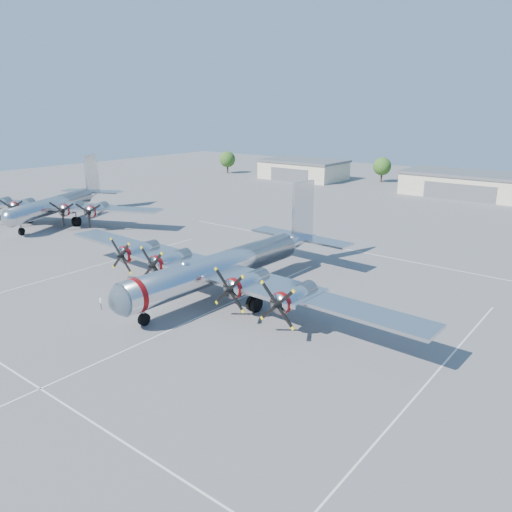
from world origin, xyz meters
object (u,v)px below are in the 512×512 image
Objects in this scene: hangar_center at (469,184)px; tree_west at (382,166)px; hangar_west at (303,169)px; bomber_west at (59,222)px; main_bomber_b29 at (228,292)px; tree_far_west at (227,159)px; info_placard at (101,302)px.

hangar_center is 4.31× the size of tree_west.
tree_west reaches higher than hangar_west.
bomber_west reaches higher than hangar_west.
main_bomber_b29 is (-2.32, -80.61, -2.71)m from hangar_center.
bomber_west is (-46.80, 7.49, 0.00)m from main_bomber_b29.
tree_west reaches higher than main_bomber_b29.
tree_far_west reaches higher than hangar_center.
hangar_center is at bearing 105.90° from info_placard.
info_placard is (-9.17, -92.27, -1.87)m from hangar_center.
bomber_west is (-49.11, -73.12, -2.71)m from hangar_center.
tree_far_west is 107.28m from info_placard.
tree_far_west and tree_west have the same top height.
hangar_west is 3.40× the size of tree_far_west.
hangar_center is at bearing 90.40° from main_bomber_b29.
main_bomber_b29 is at bearing -91.65° from hangar_center.
main_bomber_b29 is (42.68, -80.61, -2.71)m from hangar_west.
hangar_center is (45.00, -0.00, -0.00)m from hangar_west.
hangar_center is 0.59× the size of main_bomber_b29.
tree_far_west is 72.37m from bomber_west.
tree_far_west is 5.57× the size of info_placard.
info_placard is at bearing -81.03° from tree_west.
main_bomber_b29 is at bearing -75.65° from tree_west.
tree_west is at bearing 162.18° from hangar_center.
hangar_west is 99.00m from info_placard.
tree_west reaches higher than bomber_west.
bomber_west is 34.38× the size of info_placard.
main_bomber_b29 is 13.55m from info_placard.
tree_west is (45.00, 12.00, 0.00)m from tree_far_west.
info_placard is at bearing -55.44° from tree_far_west.
tree_west reaches higher than info_placard.
info_placard is (60.83, -88.30, -3.38)m from tree_far_west.
hangar_west is at bearing 62.24° from bomber_west.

